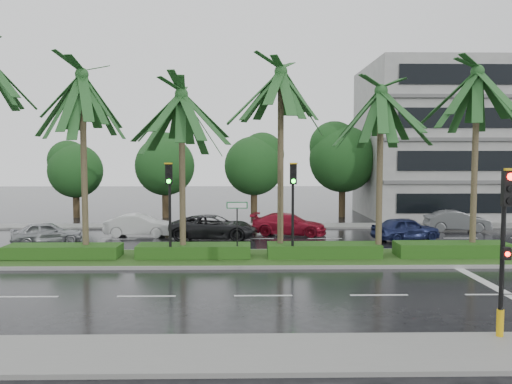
{
  "coord_description": "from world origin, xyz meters",
  "views": [
    {
      "loc": [
        -0.55,
        -21.82,
        4.75
      ],
      "look_at": [
        -0.13,
        1.5,
        3.12
      ],
      "focal_mm": 35.0,
      "sensor_mm": 36.0,
      "label": 1
    }
  ],
  "objects_px": {
    "signal_near": "(505,246)",
    "car_grey": "(457,221)",
    "car_silver": "(47,233)",
    "signal_median_left": "(169,197)",
    "car_blue": "(406,229)",
    "car_red": "(289,224)",
    "street_sign": "(237,216)",
    "car_darkgrey": "(214,227)",
    "car_white": "(140,225)"
  },
  "relations": [
    {
      "from": "signal_near",
      "to": "car_grey",
      "type": "bearing_deg",
      "value": 70.01
    },
    {
      "from": "car_grey",
      "to": "signal_near",
      "type": "bearing_deg",
      "value": 165.86
    },
    {
      "from": "signal_near",
      "to": "car_silver",
      "type": "relative_size",
      "value": 1.19
    },
    {
      "from": "signal_median_left",
      "to": "car_blue",
      "type": "distance_m",
      "value": 14.04
    },
    {
      "from": "signal_near",
      "to": "car_blue",
      "type": "bearing_deg",
      "value": 80.91
    },
    {
      "from": "signal_median_left",
      "to": "car_silver",
      "type": "relative_size",
      "value": 1.19
    },
    {
      "from": "car_red",
      "to": "signal_median_left",
      "type": "bearing_deg",
      "value": 157.17
    },
    {
      "from": "car_red",
      "to": "street_sign",
      "type": "bearing_deg",
      "value": 172.94
    },
    {
      "from": "car_red",
      "to": "car_grey",
      "type": "relative_size",
      "value": 1.14
    },
    {
      "from": "signal_near",
      "to": "car_silver",
      "type": "bearing_deg",
      "value": 139.78
    },
    {
      "from": "car_darkgrey",
      "to": "car_red",
      "type": "height_order",
      "value": "car_darkgrey"
    },
    {
      "from": "car_blue",
      "to": "car_silver",
      "type": "bearing_deg",
      "value": 74.84
    },
    {
      "from": "street_sign",
      "to": "car_blue",
      "type": "xyz_separation_m",
      "value": [
        9.5,
        5.76,
        -1.46
      ]
    },
    {
      "from": "car_blue",
      "to": "car_grey",
      "type": "xyz_separation_m",
      "value": [
        4.5,
        3.61,
        -0.01
      ]
    },
    {
      "from": "car_white",
      "to": "signal_near",
      "type": "bearing_deg",
      "value": -140.16
    },
    {
      "from": "car_silver",
      "to": "car_blue",
      "type": "xyz_separation_m",
      "value": [
        20.0,
        0.83,
        0.05
      ]
    },
    {
      "from": "signal_median_left",
      "to": "car_white",
      "type": "relative_size",
      "value": 1.07
    },
    {
      "from": "signal_median_left",
      "to": "car_white",
      "type": "xyz_separation_m",
      "value": [
        -3.0,
        7.69,
        -2.33
      ]
    },
    {
      "from": "car_silver",
      "to": "car_blue",
      "type": "distance_m",
      "value": 20.02
    },
    {
      "from": "signal_near",
      "to": "car_darkgrey",
      "type": "height_order",
      "value": "signal_near"
    },
    {
      "from": "signal_median_left",
      "to": "car_darkgrey",
      "type": "distance_m",
      "value": 7.18
    },
    {
      "from": "car_grey",
      "to": "car_silver",
      "type": "bearing_deg",
      "value": 106.13
    },
    {
      "from": "car_blue",
      "to": "car_white",
      "type": "bearing_deg",
      "value": 66.04
    },
    {
      "from": "signal_near",
      "to": "car_silver",
      "type": "distance_m",
      "value": 23.0
    },
    {
      "from": "car_blue",
      "to": "car_grey",
      "type": "height_order",
      "value": "car_blue"
    },
    {
      "from": "car_darkgrey",
      "to": "car_blue",
      "type": "height_order",
      "value": "car_darkgrey"
    },
    {
      "from": "car_blue",
      "to": "car_grey",
      "type": "bearing_deg",
      "value": -68.79
    },
    {
      "from": "street_sign",
      "to": "car_white",
      "type": "bearing_deg",
      "value": 128.64
    },
    {
      "from": "car_darkgrey",
      "to": "signal_median_left",
      "type": "bearing_deg",
      "value": 170.82
    },
    {
      "from": "signal_median_left",
      "to": "car_red",
      "type": "xyz_separation_m",
      "value": [
        6.0,
        8.1,
        -2.33
      ]
    },
    {
      "from": "car_red",
      "to": "car_white",
      "type": "bearing_deg",
      "value": 106.33
    },
    {
      "from": "car_silver",
      "to": "signal_near",
      "type": "bearing_deg",
      "value": -150.55
    },
    {
      "from": "car_blue",
      "to": "signal_median_left",
      "type": "bearing_deg",
      "value": 97.9
    },
    {
      "from": "street_sign",
      "to": "car_darkgrey",
      "type": "relative_size",
      "value": 0.51
    },
    {
      "from": "signal_median_left",
      "to": "car_darkgrey",
      "type": "xyz_separation_m",
      "value": [
        1.5,
        6.64,
        -2.29
      ]
    },
    {
      "from": "car_silver",
      "to": "car_white",
      "type": "height_order",
      "value": "car_white"
    },
    {
      "from": "signal_median_left",
      "to": "car_blue",
      "type": "bearing_deg",
      "value": 25.44
    },
    {
      "from": "signal_median_left",
      "to": "car_red",
      "type": "distance_m",
      "value": 10.35
    },
    {
      "from": "car_silver",
      "to": "car_grey",
      "type": "relative_size",
      "value": 0.91
    },
    {
      "from": "street_sign",
      "to": "car_grey",
      "type": "height_order",
      "value": "street_sign"
    },
    {
      "from": "car_darkgrey",
      "to": "car_grey",
      "type": "distance_m",
      "value": 15.77
    },
    {
      "from": "car_silver",
      "to": "car_white",
      "type": "bearing_deg",
      "value": -80.54
    },
    {
      "from": "signal_near",
      "to": "car_grey",
      "type": "xyz_separation_m",
      "value": [
        7.0,
        19.25,
        -1.84
      ]
    },
    {
      "from": "car_darkgrey",
      "to": "car_red",
      "type": "bearing_deg",
      "value": -68.44
    },
    {
      "from": "car_red",
      "to": "car_blue",
      "type": "distance_m",
      "value": 6.85
    },
    {
      "from": "signal_median_left",
      "to": "car_grey",
      "type": "bearing_deg",
      "value": 29.35
    },
    {
      "from": "street_sign",
      "to": "car_blue",
      "type": "bearing_deg",
      "value": 31.24
    },
    {
      "from": "street_sign",
      "to": "car_red",
      "type": "bearing_deg",
      "value": 69.26
    },
    {
      "from": "signal_near",
      "to": "signal_median_left",
      "type": "height_order",
      "value": "signal_median_left"
    },
    {
      "from": "car_white",
      "to": "signal_median_left",
      "type": "bearing_deg",
      "value": -155.65
    }
  ]
}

